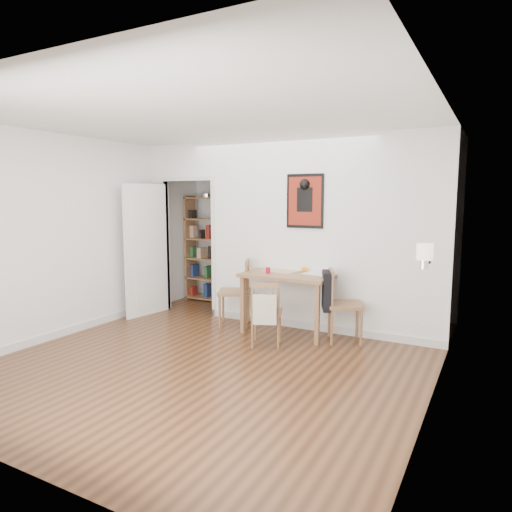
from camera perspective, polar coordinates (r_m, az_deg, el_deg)
The scene contains 15 objects.
ground at distance 5.43m, azimuth -3.58°, elevation -12.04°, with size 5.20×5.20×0.00m, color brown.
room_shell at distance 6.28m, azimuth 3.57°, elevation 2.74°, with size 5.20×5.20×5.20m.
dining_table at distance 6.06m, azimuth 4.10°, elevation -3.07°, with size 1.18×0.75×0.80m.
chair_left at distance 6.40m, azimuth -2.74°, elevation -4.62°, with size 0.63×0.63×0.95m.
chair_right at distance 5.82m, azimuth 10.88°, elevation -5.95°, with size 0.65×0.61×0.92m.
chair_front at distance 5.59m, azimuth 1.31°, elevation -7.11°, with size 0.52×0.55×0.80m.
bookshelf at distance 8.00m, azimuth -6.12°, elevation 0.86°, with size 0.77×0.31×1.83m.
fireplace at distance 4.78m, azimuth 20.89°, elevation -7.50°, with size 0.45×1.25×1.16m.
red_glass at distance 6.03m, azimuth 1.51°, elevation -1.79°, with size 0.06×0.06×0.08m, color maroon.
orange_fruit at distance 6.08m, azimuth 6.08°, elevation -1.75°, with size 0.08×0.08×0.08m, color orange.
placemat at distance 6.22m, azimuth 3.13°, elevation -1.87°, with size 0.44×0.33×0.00m, color beige.
notebook at distance 6.00m, azimuth 7.70°, elevation -2.20°, with size 0.33×0.24×0.02m, color white.
mantel_lamp at distance 4.37m, azimuth 20.34°, elevation 0.33°, with size 0.15×0.15×0.23m.
ceramic_jar_a at distance 4.76m, azimuth 20.48°, elevation -0.16°, with size 0.10×0.10×0.12m, color black.
ceramic_jar_b at distance 5.03m, azimuth 20.67°, elevation 0.15°, with size 0.08×0.08×0.11m, color black.
Camera 1 is at (2.71, -4.35, 1.80)m, focal length 32.00 mm.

